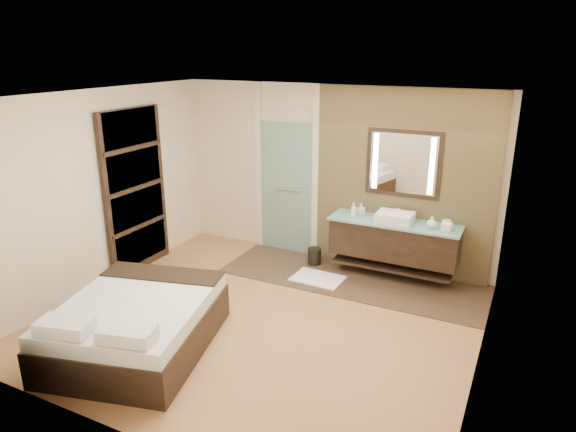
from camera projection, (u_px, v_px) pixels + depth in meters
The scene contains 15 objects.
floor at pixel (262, 320), 6.35m from camera, with size 5.00×5.00×0.00m, color #9F7042.
tile_strip at pixel (352, 279), 7.45m from camera, with size 3.80×1.30×0.01m, color #362A1D.
stone_wall at pixel (403, 183), 7.34m from camera, with size 2.60×0.08×2.70m, color tan.
vanity at pixel (394, 240), 7.33m from camera, with size 1.85×0.55×0.88m.
mirror_unit at pixel (403, 164), 7.20m from camera, with size 1.06×0.04×0.96m.
frosted_door at pixel (287, 183), 8.18m from camera, with size 1.10×0.12×2.70m.
shoji_partition at pixel (136, 191), 7.49m from camera, with size 0.06×1.20×2.40m.
bed at pixel (137, 324), 5.66m from camera, with size 1.92×2.19×0.72m.
bath_mat at pixel (318, 278), 7.43m from camera, with size 0.72×0.50×0.02m, color white.
waste_bin at pixel (314, 256), 7.92m from camera, with size 0.21×0.21×0.26m, color black.
tissue_box at pixel (447, 227), 6.87m from camera, with size 0.12×0.12×0.10m, color white.
soap_bottle_a at pixel (354, 210), 7.38m from camera, with size 0.08×0.09×0.22m, color silver.
soap_bottle_b at pixel (361, 209), 7.47m from camera, with size 0.08×0.08×0.18m, color #B2B2B2.
soap_bottle_c at pixel (432, 222), 6.95m from camera, with size 0.13×0.13×0.17m, color #BDEEE9.
cup at pixel (446, 224), 6.99m from camera, with size 0.13×0.13×0.10m, color silver.
Camera 1 is at (2.77, -4.90, 3.21)m, focal length 32.00 mm.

